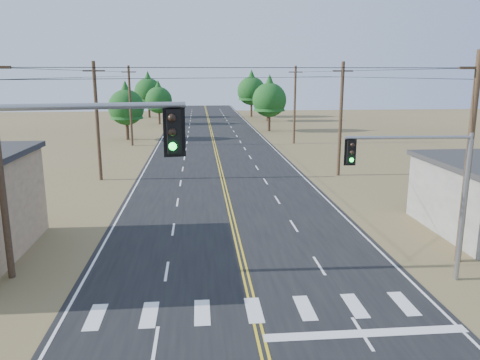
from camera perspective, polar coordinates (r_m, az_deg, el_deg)
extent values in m
cube|color=black|center=(39.46, -2.04, -0.29)|extent=(15.00, 200.00, 0.02)
cylinder|color=#4C3826|center=(22.44, -27.25, 1.27)|extent=(0.30, 0.30, 10.00)
cylinder|color=#4C3826|center=(41.46, -17.00, 6.79)|extent=(0.30, 0.30, 10.00)
cube|color=#4C3826|center=(41.28, -17.39, 12.59)|extent=(1.80, 0.12, 0.12)
cylinder|color=#4C3826|center=(61.11, -13.22, 8.75)|extent=(0.30, 0.30, 10.00)
cube|color=#4C3826|center=(60.99, -13.42, 12.69)|extent=(1.80, 0.12, 0.12)
cylinder|color=#4C3826|center=(24.24, 26.08, 2.15)|extent=(0.30, 0.30, 10.00)
cube|color=#4C3826|center=(23.92, 27.08, 12.07)|extent=(1.80, 0.12, 0.12)
cylinder|color=#4C3826|center=(42.46, 12.16, 7.18)|extent=(0.30, 0.30, 10.00)
cube|color=#4C3826|center=(42.28, 12.43, 12.85)|extent=(1.80, 0.12, 0.12)
cylinder|color=#4C3826|center=(61.80, 6.69, 9.04)|extent=(0.30, 0.30, 10.00)
cube|color=#4C3826|center=(61.67, 6.79, 12.94)|extent=(1.80, 0.12, 0.12)
cylinder|color=gray|center=(13.36, -20.27, 8.39)|extent=(6.21, 1.16, 0.18)
cube|color=black|center=(13.43, -8.07, 5.89)|extent=(0.45, 0.40, 1.25)
sphere|color=black|center=(13.19, -8.31, 7.50)|extent=(0.23, 0.23, 0.23)
sphere|color=black|center=(13.23, -8.25, 5.78)|extent=(0.23, 0.23, 0.23)
sphere|color=#0CE533|center=(13.29, -8.20, 4.08)|extent=(0.23, 0.23, 0.23)
cylinder|color=gray|center=(22.34, 25.54, -3.51)|extent=(0.22, 0.22, 6.28)
cylinder|color=gray|center=(21.74, 26.33, 4.47)|extent=(0.16, 0.16, 0.54)
cylinder|color=gray|center=(20.60, 19.84, 4.90)|extent=(5.31, 0.41, 0.14)
cube|color=black|center=(19.91, 13.33, 3.37)|extent=(0.33, 0.28, 0.99)
sphere|color=black|center=(19.72, 13.54, 4.19)|extent=(0.18, 0.18, 0.18)
sphere|color=black|center=(19.76, 13.50, 3.29)|extent=(0.18, 0.18, 0.18)
sphere|color=#0CE533|center=(19.82, 13.45, 2.39)|extent=(0.18, 0.18, 0.18)
cylinder|color=#3F2D1E|center=(67.18, -13.57, 6.04)|extent=(0.46, 0.46, 2.93)
cone|color=#154C18|center=(66.85, -13.75, 9.50)|extent=(4.56, 4.56, 5.21)
sphere|color=#154C18|center=(66.92, -13.71, 8.60)|extent=(4.88, 4.88, 4.88)
cylinder|color=#3F2D1E|center=(86.99, -9.81, 7.64)|extent=(0.39, 0.39, 2.86)
cone|color=#154C18|center=(86.73, -9.91, 10.25)|extent=(4.44, 4.44, 5.08)
sphere|color=#154C18|center=(86.78, -9.88, 9.57)|extent=(4.76, 4.76, 4.76)
cylinder|color=#3F2D1E|center=(101.34, -11.03, 8.47)|extent=(0.50, 0.50, 3.47)
cone|color=#154C18|center=(101.11, -11.14, 11.19)|extent=(5.39, 5.39, 6.16)
sphere|color=#154C18|center=(101.15, -11.11, 10.48)|extent=(5.78, 5.78, 5.78)
cylinder|color=#3F2D1E|center=(75.54, 3.57, 7.19)|extent=(0.46, 0.46, 3.23)
cone|color=#154C18|center=(75.24, 3.61, 10.60)|extent=(5.03, 5.03, 5.75)
sphere|color=#154C18|center=(75.29, 3.60, 9.71)|extent=(5.39, 5.39, 5.39)
cylinder|color=#3F2D1E|center=(91.88, 3.35, 8.09)|extent=(0.42, 0.42, 2.95)
cone|color=#154C18|center=(91.64, 3.39, 10.65)|extent=(4.59, 4.59, 5.24)
sphere|color=#154C18|center=(91.68, 3.38, 9.98)|extent=(4.92, 4.92, 4.92)
cylinder|color=#3F2D1E|center=(101.03, 1.39, 8.71)|extent=(0.45, 0.45, 3.58)
cone|color=#154C18|center=(100.80, 1.41, 11.53)|extent=(5.57, 5.57, 6.37)
sphere|color=#154C18|center=(100.84, 1.41, 10.80)|extent=(5.97, 5.97, 5.97)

